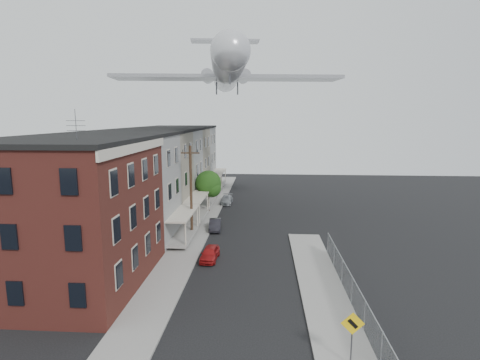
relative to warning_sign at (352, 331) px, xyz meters
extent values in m
plane|color=black|center=(-5.60, 1.03, -1.88)|extent=(120.00, 120.00, 0.00)
cube|color=gray|center=(-11.10, 25.03, -1.82)|extent=(3.00, 62.00, 0.12)
cube|color=gray|center=(-0.10, 7.03, -1.82)|extent=(3.00, 26.00, 0.12)
cube|color=gray|center=(-9.65, 25.03, -1.81)|extent=(0.15, 62.00, 0.14)
cube|color=gray|center=(-1.55, 7.03, -1.81)|extent=(0.15, 26.00, 0.14)
cube|color=#391412|center=(-17.60, 8.03, 3.12)|extent=(10.00, 12.00, 10.00)
cube|color=black|center=(-17.60, 8.03, 8.27)|extent=(10.30, 12.30, 0.30)
cube|color=beige|center=(-12.52, 8.03, 7.82)|extent=(0.16, 12.20, 0.60)
cylinder|color=#515156|center=(-15.60, 6.03, 9.27)|extent=(0.04, 0.04, 2.00)
cube|color=slate|center=(-17.60, 17.53, 3.12)|extent=(10.00, 7.00, 10.00)
cube|color=black|center=(-17.60, 17.53, 8.27)|extent=(10.25, 7.00, 0.30)
cube|color=gray|center=(-11.70, 17.53, -1.33)|extent=(1.80, 6.40, 0.25)
cube|color=beige|center=(-11.70, 17.53, 0.87)|extent=(1.90, 6.50, 0.15)
cube|color=gray|center=(-17.60, 24.53, 3.12)|extent=(10.00, 7.00, 10.00)
cube|color=black|center=(-17.60, 24.53, 8.27)|extent=(10.25, 7.00, 0.30)
cube|color=gray|center=(-11.70, 24.53, -1.33)|extent=(1.80, 6.40, 0.25)
cube|color=beige|center=(-11.70, 24.53, 0.87)|extent=(1.90, 6.50, 0.15)
cube|color=slate|center=(-17.60, 31.53, 3.12)|extent=(10.00, 7.00, 10.00)
cube|color=black|center=(-17.60, 31.53, 8.27)|extent=(10.25, 7.00, 0.30)
cube|color=gray|center=(-11.70, 31.53, -1.33)|extent=(1.80, 6.40, 0.25)
cube|color=beige|center=(-11.70, 31.53, 0.87)|extent=(1.90, 6.50, 0.15)
cube|color=gray|center=(-17.60, 38.53, 3.12)|extent=(10.00, 7.00, 10.00)
cube|color=black|center=(-17.60, 38.53, 8.27)|extent=(10.25, 7.00, 0.30)
cube|color=gray|center=(-11.70, 38.53, -1.33)|extent=(1.80, 6.40, 0.25)
cube|color=beige|center=(-11.70, 38.53, 0.87)|extent=(1.90, 6.50, 0.15)
cube|color=slate|center=(-17.60, 45.53, 3.12)|extent=(10.00, 7.00, 10.00)
cube|color=black|center=(-17.60, 45.53, 8.27)|extent=(10.25, 7.00, 0.30)
cube|color=gray|center=(-11.70, 45.53, -1.33)|extent=(1.80, 6.40, 0.25)
cube|color=beige|center=(-11.70, 45.53, 0.87)|extent=(1.90, 6.50, 0.15)
cylinder|color=gray|center=(1.40, 0.03, -0.93)|extent=(0.06, 0.06, 1.90)
cylinder|color=gray|center=(1.40, 3.03, -0.93)|extent=(0.06, 0.06, 1.90)
cylinder|color=gray|center=(1.40, 6.03, -0.93)|extent=(0.06, 0.06, 1.90)
cylinder|color=gray|center=(1.40, 9.03, -0.93)|extent=(0.06, 0.06, 1.90)
cylinder|color=gray|center=(1.40, 12.03, -0.93)|extent=(0.06, 0.06, 1.90)
cylinder|color=gray|center=(1.40, 15.03, -0.93)|extent=(0.06, 0.06, 1.90)
cube|color=gray|center=(1.40, 6.03, -0.03)|extent=(0.04, 18.00, 0.04)
cube|color=gray|center=(1.40, 6.03, -0.93)|extent=(0.02, 18.00, 1.80)
cylinder|color=#515156|center=(0.00, 0.03, -0.58)|extent=(0.07, 0.07, 2.60)
cube|color=yellow|center=(0.00, -0.01, 0.37)|extent=(1.10, 0.03, 1.10)
cube|color=black|center=(0.00, -0.03, 0.37)|extent=(0.52, 0.02, 0.52)
cylinder|color=black|center=(-11.20, 19.03, 2.62)|extent=(0.26, 0.26, 9.00)
cube|color=black|center=(-11.20, 19.03, 6.42)|extent=(1.80, 0.12, 0.12)
cylinder|color=black|center=(-11.90, 19.03, 6.62)|extent=(0.08, 0.08, 0.25)
cylinder|color=black|center=(-10.50, 19.03, 6.62)|extent=(0.08, 0.08, 0.25)
cylinder|color=black|center=(-11.00, 29.03, -0.68)|extent=(0.24, 0.24, 2.40)
sphere|color=#193D10|center=(-11.00, 29.03, 1.72)|extent=(3.20, 3.20, 3.20)
sphere|color=#193D10|center=(-10.50, 28.73, 1.16)|extent=(2.24, 2.24, 2.24)
imported|color=#A41516|center=(-8.55, 13.00, -1.33)|extent=(1.48, 3.32, 1.11)
imported|color=black|center=(-9.20, 21.36, -1.32)|extent=(1.49, 3.49, 1.12)
imported|color=gray|center=(-9.20, 33.52, -1.34)|extent=(1.61, 3.80, 1.09)
cylinder|color=#BABABE|center=(-8.63, 29.59, 15.36)|extent=(6.54, 26.22, 3.47)
sphere|color=#BABABE|center=(-7.09, 16.69, 15.36)|extent=(3.47, 3.47, 3.47)
cone|color=#BABABE|center=(-10.18, 42.49, 15.36)|extent=(3.83, 3.64, 3.47)
cube|color=#939399|center=(-8.44, 27.98, 14.28)|extent=(26.35, 7.61, 0.38)
cylinder|color=#939399|center=(-12.31, 38.42, 15.57)|extent=(2.24, 4.51, 1.73)
cylinder|color=#939399|center=(-7.15, 39.04, 15.57)|extent=(2.24, 4.51, 1.73)
cube|color=#BABABE|center=(-10.12, 41.96, 18.39)|extent=(0.76, 4.12, 6.06)
cube|color=#939399|center=(-10.25, 43.03, 21.21)|extent=(10.55, 4.02, 0.27)
cylinder|color=#515156|center=(-7.35, 18.84, 13.41)|extent=(0.17, 0.17, 1.30)
camera|label=1|loc=(-4.18, -16.23, 9.75)|focal=28.00mm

